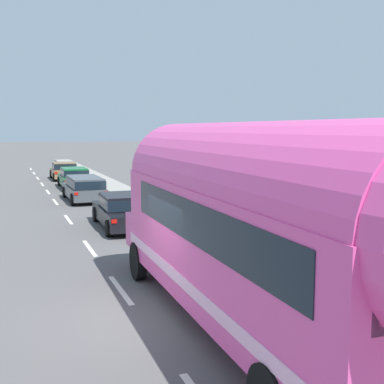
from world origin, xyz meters
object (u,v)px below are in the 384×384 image
at_px(car_second, 84,187).
at_px(car_third, 74,177).
at_px(painted_bus, 259,222).
at_px(car_lead, 124,209).
at_px(car_fourth, 64,170).

xyz_separation_m(car_second, car_third, (0.32, 6.58, -0.05)).
distance_m(painted_bus, car_third, 26.55).
bearing_deg(car_lead, car_third, 90.08).
bearing_deg(car_fourth, car_lead, -90.04).
relative_size(car_lead, car_second, 1.00).
relative_size(painted_bus, car_lead, 2.51).
relative_size(car_lead, car_third, 0.98).
distance_m(car_third, car_fourth, 6.23).
xyz_separation_m(car_third, car_fourth, (0.03, 6.23, -0.02)).
bearing_deg(car_second, car_third, 87.18).
bearing_deg(painted_bus, car_fourth, 89.64).
xyz_separation_m(painted_bus, car_fourth, (0.20, 32.73, -1.57)).
height_order(car_third, car_fourth, same).
height_order(car_lead, car_second, same).
bearing_deg(car_second, car_fourth, 88.39).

